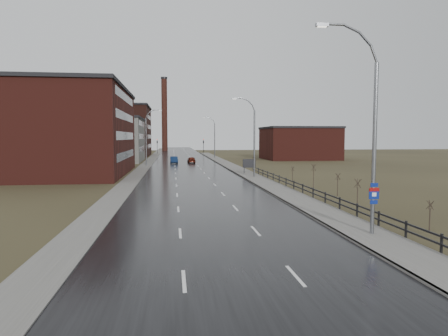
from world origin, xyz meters
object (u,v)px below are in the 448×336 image
object	(u,v)px
streetlight_main	(369,132)
car_far	(191,160)
car_near	(174,160)
billboard	(249,164)

from	to	relation	value
streetlight_main	car_far	bearing A→B (deg)	95.95
car_near	billboard	bearing A→B (deg)	-69.69
streetlight_main	car_near	bearing A→B (deg)	99.34
streetlight_main	car_near	distance (m)	67.57
car_near	car_far	size ratio (longest dim) A/B	1.10
billboard	car_far	xyz separation A→B (m)	(-7.67, 28.21, -0.94)
billboard	car_near	world-z (taller)	billboard
car_near	car_far	xyz separation A→B (m)	(3.90, 1.11, -0.05)
car_far	streetlight_main	bearing A→B (deg)	93.83
billboard	car_far	size ratio (longest dim) A/B	0.58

